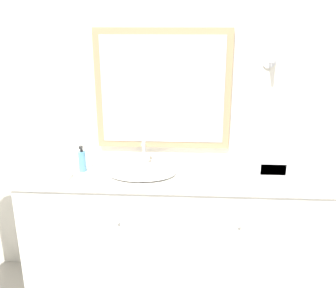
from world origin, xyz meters
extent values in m
cube|color=silver|center=(0.00, 0.56, 1.27)|extent=(8.00, 0.06, 2.55)
cube|color=#997A56|center=(-0.12, 0.51, 1.42)|extent=(0.91, 0.04, 0.80)
cube|color=#9EA8B2|center=(-0.12, 0.49, 1.42)|extent=(0.82, 0.01, 0.71)
cylinder|color=silver|center=(0.57, 0.52, 1.61)|extent=(0.09, 0.01, 0.09)
cylinder|color=silver|center=(0.57, 0.47, 1.61)|extent=(0.02, 0.10, 0.02)
cylinder|color=white|center=(0.57, 0.42, 1.68)|extent=(0.02, 0.02, 0.14)
cube|color=silver|center=(0.00, 0.26, 0.44)|extent=(2.03, 0.49, 0.89)
cube|color=silver|center=(0.00, 0.26, 0.90)|extent=(2.09, 0.52, 0.03)
sphere|color=silver|center=(-0.37, 0.01, 0.69)|extent=(0.02, 0.02, 0.02)
sphere|color=silver|center=(0.37, 0.01, 0.69)|extent=(0.02, 0.02, 0.02)
ellipsoid|color=white|center=(-0.25, 0.24, 0.93)|extent=(0.45, 0.32, 0.03)
cylinder|color=silver|center=(-0.25, 0.42, 0.93)|extent=(0.06, 0.06, 0.03)
cylinder|color=silver|center=(-0.25, 0.42, 1.01)|extent=(0.02, 0.02, 0.13)
cylinder|color=silver|center=(-0.25, 0.38, 1.08)|extent=(0.02, 0.07, 0.02)
cylinder|color=white|center=(-0.32, 0.42, 0.95)|extent=(0.06, 0.02, 0.02)
cylinder|color=white|center=(-0.17, 0.42, 0.95)|extent=(0.05, 0.02, 0.02)
cylinder|color=teal|center=(-0.64, 0.27, 0.98)|extent=(0.05, 0.05, 0.13)
cylinder|color=black|center=(-0.64, 0.27, 1.07)|extent=(0.02, 0.02, 0.04)
cube|color=black|center=(-0.64, 0.26, 1.09)|extent=(0.02, 0.03, 0.01)
cube|color=#BCBCC1|center=(0.59, 0.31, 0.97)|extent=(0.22, 0.15, 0.10)
cube|color=black|center=(0.59, 0.23, 0.97)|extent=(0.16, 0.01, 0.07)
cube|color=#B2B2B7|center=(0.85, 0.36, 0.97)|extent=(0.12, 0.01, 0.11)
cube|color=beige|center=(0.85, 0.35, 0.97)|extent=(0.09, 0.00, 0.08)
cube|color=#B7A899|center=(0.29, 0.21, 0.93)|extent=(0.16, 0.13, 0.04)
cube|color=silver|center=(-0.77, 0.14, 0.93)|extent=(0.18, 0.10, 0.03)
cube|color=#ADADB2|center=(0.91, 0.17, 0.92)|extent=(0.19, 0.11, 0.01)
camera|label=1|loc=(0.05, -1.99, 1.85)|focal=40.00mm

